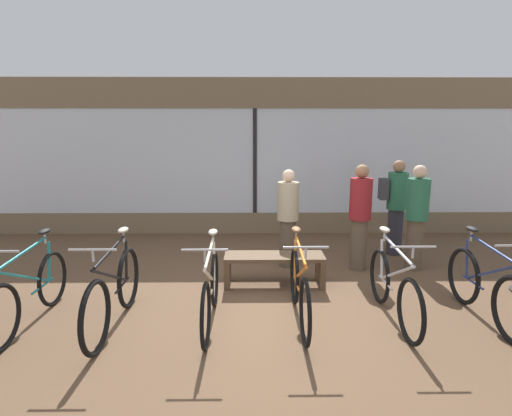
{
  "coord_description": "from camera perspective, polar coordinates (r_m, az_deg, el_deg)",
  "views": [
    {
      "loc": [
        -0.07,
        -4.64,
        2.18
      ],
      "look_at": [
        0.0,
        1.6,
        0.95
      ],
      "focal_mm": 28.0,
      "sensor_mm": 36.0,
      "label": 1
    }
  ],
  "objects": [
    {
      "name": "bicycle_center_left",
      "position": [
        4.62,
        -6.49,
        -11.69
      ],
      "size": [
        0.46,
        1.68,
        1.03
      ],
      "color": "black",
      "rests_on": "ground_plane"
    },
    {
      "name": "bicycle_left",
      "position": [
        4.8,
        -19.61,
        -11.24
      ],
      "size": [
        0.46,
        1.81,
        1.06
      ],
      "color": "black",
      "rests_on": "ground_plane"
    },
    {
      "name": "customer_by_window",
      "position": [
        6.4,
        14.62,
        -1.02
      ],
      "size": [
        0.44,
        0.44,
        1.66
      ],
      "color": "brown",
      "rests_on": "ground_plane"
    },
    {
      "name": "customer_near_rack",
      "position": [
        7.36,
        19.3,
        0.49
      ],
      "size": [
        0.51,
        0.37,
        1.67
      ],
      "color": "#2D2D38",
      "rests_on": "ground_plane"
    },
    {
      "name": "ground_plane",
      "position": [
        5.12,
        0.21,
        -14.02
      ],
      "size": [
        24.0,
        24.0,
        0.0
      ],
      "primitive_type": "plane",
      "color": "brown"
    },
    {
      "name": "bicycle_center_right",
      "position": [
        4.69,
        6.18,
        -11.29
      ],
      "size": [
        0.46,
        1.73,
        1.03
      ],
      "color": "black",
      "rests_on": "ground_plane"
    },
    {
      "name": "customer_near_bench",
      "position": [
        6.36,
        4.58,
        -1.23
      ],
      "size": [
        0.48,
        0.48,
        1.57
      ],
      "color": "brown",
      "rests_on": "ground_plane"
    },
    {
      "name": "shop_back_wall",
      "position": [
        8.3,
        -0.16,
        7.41
      ],
      "size": [
        12.0,
        0.08,
        3.2
      ],
      "color": "#7A664C",
      "rests_on": "ground_plane"
    },
    {
      "name": "display_bench",
      "position": [
        5.68,
        2.62,
        -7.47
      ],
      "size": [
        1.4,
        0.44,
        0.45
      ],
      "color": "brown",
      "rests_on": "ground_plane"
    },
    {
      "name": "bicycle_far_right",
      "position": [
        5.36,
        29.95,
        -9.9
      ],
      "size": [
        0.46,
        1.71,
        1.04
      ],
      "color": "black",
      "rests_on": "ground_plane"
    },
    {
      "name": "bicycle_right",
      "position": [
        4.95,
        19.01,
        -10.74
      ],
      "size": [
        0.46,
        1.7,
        1.03
      ],
      "color": "black",
      "rests_on": "ground_plane"
    },
    {
      "name": "customer_mid_floor",
      "position": [
        6.67,
        21.97,
        -1.03
      ],
      "size": [
        0.47,
        0.47,
        1.65
      ],
      "color": "brown",
      "rests_on": "ground_plane"
    },
    {
      "name": "bicycle_far_left",
      "position": [
        5.24,
        -29.6,
        -10.38
      ],
      "size": [
        0.46,
        1.75,
        1.03
      ],
      "color": "black",
      "rests_on": "ground_plane"
    }
  ]
}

